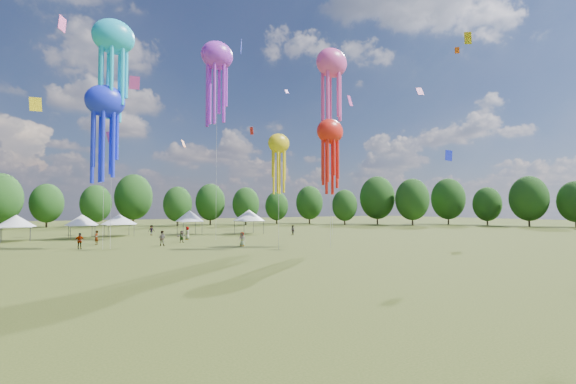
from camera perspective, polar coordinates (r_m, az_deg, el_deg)
ground at (r=23.27m, az=23.13°, el=-13.80°), size 300.00×300.00×0.00m
spectator_near at (r=52.68m, az=-17.18°, el=-6.20°), size 1.16×1.11×1.88m
spectators_far at (r=60.67m, az=-14.46°, el=-5.74°), size 33.94×26.11×1.90m
festival_tents at (r=70.71m, az=-18.90°, el=-3.43°), size 39.98×11.70×4.30m
show_kites at (r=60.89m, az=-5.48°, el=14.55°), size 42.34×20.45×32.55m
small_kites at (r=62.63m, az=-12.57°, el=20.92°), size 71.94×47.96×46.45m
treeline at (r=76.87m, az=-21.45°, el=-0.65°), size 201.57×95.24×13.43m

